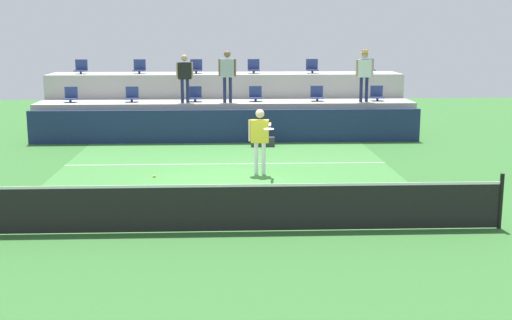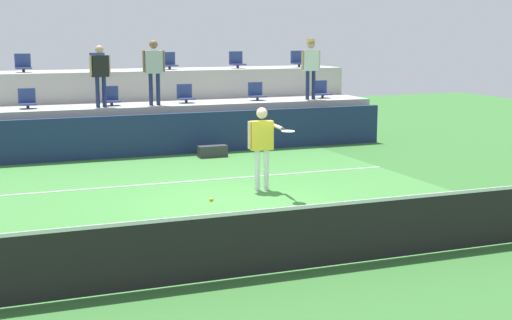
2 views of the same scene
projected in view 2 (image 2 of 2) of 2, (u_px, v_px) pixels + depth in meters
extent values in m
plane|color=#336B2D|center=(239.00, 204.00, 13.94)|extent=(40.00, 40.00, 0.00)
cube|color=#3D7F38|center=(222.00, 193.00, 14.86)|extent=(9.00, 10.00, 0.01)
cube|color=white|center=(202.00, 180.00, 16.14)|extent=(9.00, 0.06, 0.00)
cube|color=black|center=(337.00, 234.00, 10.19)|extent=(10.40, 0.01, 0.87)
cube|color=white|center=(338.00, 204.00, 10.11)|extent=(10.40, 0.02, 0.05)
cube|color=navy|center=(161.00, 135.00, 19.35)|extent=(13.00, 0.16, 1.10)
cube|color=#ADAAA3|center=(150.00, 126.00, 20.53)|extent=(13.00, 1.80, 1.25)
cube|color=#ADAAA3|center=(135.00, 105.00, 22.11)|extent=(13.00, 1.80, 2.10)
cylinder|color=#2D2D33|center=(28.00, 107.00, 19.11)|extent=(0.08, 0.08, 0.10)
cube|color=navy|center=(28.00, 104.00, 19.10)|extent=(0.44, 0.40, 0.04)
cube|color=navy|center=(27.00, 95.00, 19.23)|extent=(0.44, 0.04, 0.38)
cylinder|color=#2D2D33|center=(112.00, 104.00, 19.89)|extent=(0.08, 0.08, 0.10)
cube|color=navy|center=(112.00, 101.00, 19.88)|extent=(0.44, 0.40, 0.04)
cube|color=navy|center=(110.00, 93.00, 20.01)|extent=(0.44, 0.04, 0.38)
cylinder|color=#2D2D33|center=(186.00, 101.00, 20.64)|extent=(0.08, 0.08, 0.10)
cube|color=navy|center=(186.00, 99.00, 20.63)|extent=(0.44, 0.40, 0.04)
cube|color=navy|center=(184.00, 91.00, 20.76)|extent=(0.44, 0.04, 0.38)
cylinder|color=#2D2D33|center=(257.00, 99.00, 21.41)|extent=(0.08, 0.08, 0.10)
cube|color=navy|center=(257.00, 96.00, 21.40)|extent=(0.44, 0.40, 0.04)
cube|color=navy|center=(255.00, 89.00, 21.53)|extent=(0.44, 0.04, 0.38)
cylinder|color=#2D2D33|center=(323.00, 96.00, 22.17)|extent=(0.08, 0.08, 0.10)
cube|color=navy|center=(323.00, 94.00, 22.16)|extent=(0.44, 0.40, 0.04)
cube|color=navy|center=(320.00, 87.00, 22.29)|extent=(0.44, 0.04, 0.38)
cylinder|color=#2D2D33|center=(24.00, 71.00, 20.64)|extent=(0.08, 0.08, 0.10)
cube|color=navy|center=(23.00, 68.00, 20.63)|extent=(0.44, 0.40, 0.04)
cube|color=navy|center=(23.00, 60.00, 20.76)|extent=(0.44, 0.04, 0.38)
cylinder|color=#2D2D33|center=(99.00, 69.00, 21.39)|extent=(0.08, 0.08, 0.10)
cube|color=navy|center=(98.00, 67.00, 21.38)|extent=(0.44, 0.40, 0.04)
cube|color=navy|center=(97.00, 59.00, 21.50)|extent=(0.44, 0.04, 0.38)
cylinder|color=#2D2D33|center=(170.00, 68.00, 22.15)|extent=(0.08, 0.08, 0.10)
cube|color=navy|center=(170.00, 66.00, 22.14)|extent=(0.44, 0.40, 0.04)
cube|color=navy|center=(168.00, 58.00, 22.27)|extent=(0.44, 0.04, 0.38)
cylinder|color=#2D2D33|center=(238.00, 67.00, 22.93)|extent=(0.08, 0.08, 0.10)
cube|color=navy|center=(238.00, 64.00, 22.92)|extent=(0.44, 0.40, 0.04)
cube|color=navy|center=(236.00, 57.00, 23.05)|extent=(0.44, 0.04, 0.38)
cylinder|color=#2D2D33|center=(299.00, 65.00, 23.69)|extent=(0.08, 0.08, 0.10)
cube|color=navy|center=(299.00, 63.00, 23.68)|extent=(0.44, 0.40, 0.04)
cube|color=navy|center=(297.00, 57.00, 23.81)|extent=(0.44, 0.04, 0.38)
cylinder|color=white|center=(257.00, 170.00, 15.08)|extent=(0.12, 0.12, 0.84)
cylinder|color=white|center=(266.00, 170.00, 15.13)|extent=(0.12, 0.12, 0.84)
cube|color=yellow|center=(262.00, 135.00, 14.98)|extent=(0.47, 0.22, 0.60)
sphere|color=beige|center=(262.00, 113.00, 14.90)|extent=(0.25, 0.25, 0.23)
cylinder|color=beige|center=(249.00, 135.00, 14.90)|extent=(0.08, 0.08, 0.56)
cylinder|color=beige|center=(278.00, 127.00, 14.76)|extent=(0.12, 0.54, 0.07)
cylinder|color=black|center=(284.00, 129.00, 14.41)|extent=(0.06, 0.26, 0.04)
ellipsoid|color=silver|center=(288.00, 131.00, 14.15)|extent=(0.29, 0.34, 0.03)
cylinder|color=navy|center=(98.00, 92.00, 19.39)|extent=(0.13, 0.13, 0.80)
cylinder|color=navy|center=(104.00, 92.00, 19.49)|extent=(0.13, 0.13, 0.80)
cube|color=black|center=(100.00, 66.00, 19.32)|extent=(0.46, 0.26, 0.57)
sphere|color=tan|center=(99.00, 49.00, 19.25)|extent=(0.25, 0.25, 0.22)
cylinder|color=tan|center=(91.00, 66.00, 19.19)|extent=(0.08, 0.08, 0.53)
cylinder|color=tan|center=(109.00, 65.00, 19.45)|extent=(0.08, 0.08, 0.53)
cylinder|color=navy|center=(151.00, 89.00, 19.93)|extent=(0.12, 0.12, 0.86)
cylinder|color=navy|center=(158.00, 89.00, 19.98)|extent=(0.12, 0.12, 0.86)
cube|color=#B2B2B7|center=(154.00, 62.00, 19.83)|extent=(0.49, 0.23, 0.61)
sphere|color=#846047|center=(153.00, 44.00, 19.74)|extent=(0.26, 0.26, 0.23)
cylinder|color=#846047|center=(144.00, 61.00, 19.75)|extent=(0.08, 0.08, 0.58)
cylinder|color=#846047|center=(164.00, 61.00, 19.89)|extent=(0.08, 0.08, 0.58)
cylinder|color=navy|center=(307.00, 85.00, 21.60)|extent=(0.11, 0.11, 0.85)
cylinder|color=navy|center=(314.00, 85.00, 21.67)|extent=(0.11, 0.11, 0.85)
cube|color=white|center=(311.00, 60.00, 21.51)|extent=(0.46, 0.19, 0.60)
sphere|color=tan|center=(311.00, 45.00, 21.43)|extent=(0.24, 0.24, 0.23)
cylinder|color=tan|center=(303.00, 60.00, 21.42)|extent=(0.07, 0.07, 0.56)
cylinder|color=tan|center=(319.00, 60.00, 21.60)|extent=(0.07, 0.07, 0.56)
cylinder|color=tan|center=(311.00, 42.00, 21.42)|extent=(0.42, 0.42, 0.01)
cylinder|color=tan|center=(311.00, 40.00, 21.41)|extent=(0.25, 0.25, 0.09)
sphere|color=#CCE033|center=(211.00, 200.00, 10.68)|extent=(0.07, 0.07, 0.07)
cube|color=#333338|center=(213.00, 151.00, 19.15)|extent=(0.76, 0.28, 0.30)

